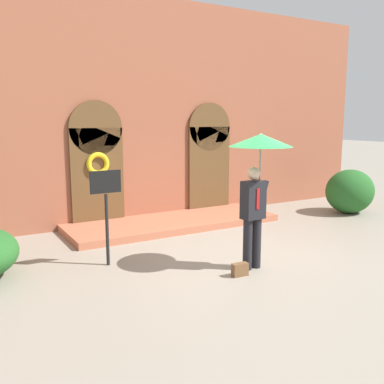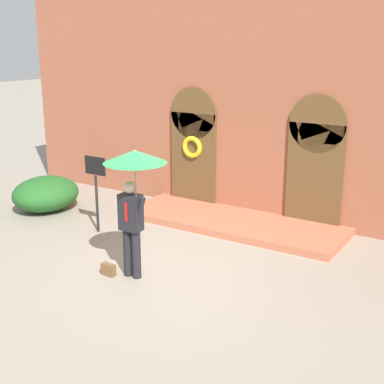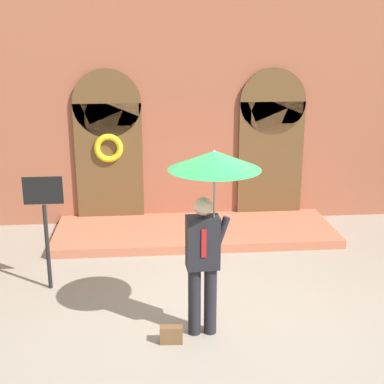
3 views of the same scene
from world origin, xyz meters
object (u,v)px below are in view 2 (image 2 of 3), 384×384
Objects in this scene: person_with_umbrella at (134,176)px; shrub_left at (46,194)px; handbag at (108,270)px; sign_post at (96,182)px.

shrub_left is (-4.41, 1.96, -1.49)m from person_with_umbrella.
shrub_left is (-3.90, 2.16, 0.32)m from handbag.
sign_post is at bearing -13.04° from shrub_left.
handbag is 0.16× the size of sign_post.
person_with_umbrella is at bearing -23.93° from shrub_left.
person_with_umbrella is 1.37× the size of sign_post.
shrub_left reaches higher than handbag.
person_with_umbrella is at bearing -33.08° from sign_post.
handbag is at bearing -28.90° from shrub_left.
shrub_left is at bearing 154.59° from handbag.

